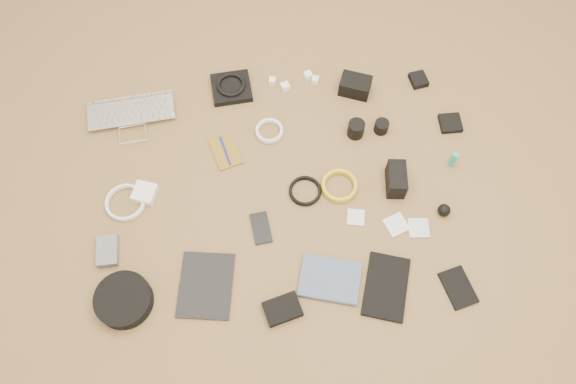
{
  "coord_description": "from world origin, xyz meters",
  "views": [
    {
      "loc": [
        -0.06,
        -0.91,
        1.9
      ],
      "look_at": [
        0.02,
        -0.01,
        0.02
      ],
      "focal_mm": 35.0,
      "sensor_mm": 36.0,
      "label": 1
    }
  ],
  "objects": [
    {
      "name": "phone",
      "position": [
        -0.09,
        -0.14,
        0.0
      ],
      "size": [
        0.08,
        0.13,
        0.01
      ],
      "primitive_type": "cube",
      "rotation": [
        0.0,
        0.0,
        0.12
      ],
      "color": "black",
      "rests_on": "ground"
    },
    {
      "name": "lens_b",
      "position": [
        0.42,
        0.23,
        0.03
      ],
      "size": [
        0.07,
        0.07,
        0.05
      ],
      "primitive_type": "cylinder",
      "rotation": [
        0.0,
        0.0,
        -0.31
      ],
      "color": "black",
      "rests_on": "ground"
    },
    {
      "name": "laptop",
      "position": [
        -0.56,
        0.36,
        0.01
      ],
      "size": [
        0.36,
        0.27,
        0.03
      ],
      "primitive_type": "imported",
      "rotation": [
        0.0,
        0.0,
        0.09
      ],
      "color": "silver",
      "rests_on": "ground"
    },
    {
      "name": "charger_c",
      "position": [
        0.19,
        0.49,
        0.01
      ],
      "size": [
        0.03,
        0.03,
        0.03
      ],
      "primitive_type": "cube",
      "rotation": [
        0.0,
        0.0,
        -0.27
      ],
      "color": "white",
      "rests_on": "ground"
    },
    {
      "name": "dslr_camera",
      "position": [
        0.34,
        0.43,
        0.04
      ],
      "size": [
        0.15,
        0.12,
        0.07
      ],
      "primitive_type": "cube",
      "rotation": [
        0.0,
        0.0,
        -0.38
      ],
      "color": "black",
      "rests_on": "ground"
    },
    {
      "name": "filter_case_right",
      "position": [
        0.48,
        -0.2,
        0.01
      ],
      "size": [
        0.08,
        0.08,
        0.01
      ],
      "primitive_type": "cube",
      "rotation": [
        0.0,
        0.0,
        -0.08
      ],
      "color": "silver",
      "rests_on": "ground"
    },
    {
      "name": "cable_black",
      "position": [
        0.09,
        -0.01,
        0.01
      ],
      "size": [
        0.12,
        0.12,
        0.01
      ],
      "primitive_type": "torus",
      "rotation": [
        0.0,
        0.0,
        0.0
      ],
      "color": "black",
      "rests_on": "ground"
    },
    {
      "name": "charger_a",
      "position": [
        0.01,
        0.5,
        0.01
      ],
      "size": [
        0.03,
        0.03,
        0.03
      ],
      "primitive_type": "cube",
      "rotation": [
        0.0,
        0.0,
        -0.21
      ],
      "color": "white",
      "rests_on": "ground"
    },
    {
      "name": "cable_yellow",
      "position": [
        0.22,
        -0.0,
        0.01
      ],
      "size": [
        0.17,
        0.17,
        0.02
      ],
      "primitive_type": "torus",
      "rotation": [
        0.0,
        0.0,
        -0.28
      ],
      "color": "gold",
      "rests_on": "ground"
    },
    {
      "name": "cable_white_b",
      "position": [
        -0.58,
        0.01,
        0.01
      ],
      "size": [
        0.19,
        0.19,
        0.01
      ],
      "primitive_type": "torus",
      "rotation": [
        0.0,
        0.0,
        -0.32
      ],
      "color": "white",
      "rests_on": "ground"
    },
    {
      "name": "lens_pouch",
      "position": [
        0.61,
        0.45,
        0.01
      ],
      "size": [
        0.08,
        0.08,
        0.03
      ],
      "primitive_type": "cube",
      "rotation": [
        0.0,
        0.0,
        0.17
      ],
      "color": "black",
      "rests_on": "ground"
    },
    {
      "name": "notebook_black_a",
      "position": [
        0.33,
        -0.4,
        0.01
      ],
      "size": [
        0.21,
        0.26,
        0.02
      ],
      "primitive_type": "cube",
      "rotation": [
        0.0,
        0.0,
        -0.31
      ],
      "color": "black",
      "rests_on": "ground"
    },
    {
      "name": "headphone_pouch",
      "position": [
        -0.16,
        0.48,
        0.01
      ],
      "size": [
        0.17,
        0.16,
        0.03
      ],
      "primitive_type": "cube",
      "rotation": [
        0.0,
        0.0,
        0.08
      ],
      "color": "black",
      "rests_on": "ground"
    },
    {
      "name": "flash",
      "position": [
        0.43,
        -0.01,
        0.05
      ],
      "size": [
        0.08,
        0.13,
        0.09
      ],
      "primitive_type": "cube",
      "rotation": [
        0.0,
        0.0,
        -0.12
      ],
      "color": "black",
      "rests_on": "ground"
    },
    {
      "name": "notebook_olive",
      "position": [
        -0.2,
        0.19,
        0.0
      ],
      "size": [
        0.13,
        0.17,
        0.01
      ],
      "primitive_type": "cube",
      "rotation": [
        0.0,
        0.0,
        0.29
      ],
      "color": "olive",
      "rests_on": "ground"
    },
    {
      "name": "headphones",
      "position": [
        -0.16,
        0.48,
        0.04
      ],
      "size": [
        0.14,
        0.14,
        0.01
      ],
      "primitive_type": "torus",
      "rotation": [
        0.0,
        0.0,
        -0.24
      ],
      "color": "black",
      "rests_on": "headphone_pouch"
    },
    {
      "name": "notebook_black_b",
      "position": [
        0.58,
        -0.43,
        0.01
      ],
      "size": [
        0.12,
        0.16,
        0.01
      ],
      "primitive_type": "cube",
      "rotation": [
        0.0,
        0.0,
        0.24
      ],
      "color": "black",
      "rests_on": "ground"
    },
    {
      "name": "card_reader",
      "position": [
        0.7,
        0.23,
        0.01
      ],
      "size": [
        0.08,
        0.08,
        0.02
      ],
      "primitive_type": "cube",
      "rotation": [
        0.0,
        0.0,
        -0.01
      ],
      "color": "black",
      "rests_on": "ground"
    },
    {
      "name": "filter_case_mid",
      "position": [
        0.4,
        -0.18,
        0.01
      ],
      "size": [
        0.1,
        0.1,
        0.01
      ],
      "primitive_type": "cube",
      "rotation": [
        0.0,
        0.0,
        0.37
      ],
      "color": "silver",
      "rests_on": "ground"
    },
    {
      "name": "air_blower",
      "position": [
        0.58,
        -0.14,
        0.02
      ],
      "size": [
        0.06,
        0.06,
        0.05
      ],
      "primitive_type": "sphere",
      "rotation": [
        0.0,
        0.0,
        0.24
      ],
      "color": "black",
      "rests_on": "ground"
    },
    {
      "name": "power_brick",
      "position": [
        -0.51,
        0.04,
        0.02
      ],
      "size": [
        0.1,
        0.1,
        0.03
      ],
      "primitive_type": "cube",
      "rotation": [
        0.0,
        0.0,
        -0.34
      ],
      "color": "white",
      "rests_on": "ground"
    },
    {
      "name": "charger_d",
      "position": [
        0.06,
        0.47,
        0.01
      ],
      "size": [
        0.04,
        0.04,
        0.03
      ],
      "primitive_type": "cube",
      "rotation": [
        0.0,
        0.0,
        0.39
      ],
      "color": "white",
      "rests_on": "ground"
    },
    {
      "name": "headphone_case",
      "position": [
        -0.57,
        -0.37,
        0.03
      ],
      "size": [
        0.26,
        0.26,
        0.05
      ],
      "primitive_type": "cylinder",
      "rotation": [
        0.0,
        0.0,
        0.42
      ],
      "color": "black",
      "rests_on": "ground"
    },
    {
      "name": "lens_a",
      "position": [
        0.31,
        0.23,
        0.03
      ],
      "size": [
        0.09,
        0.09,
        0.07
      ],
      "primitive_type": "cylinder",
      "rotation": [
        0.0,
        0.0,
        -0.42
      ],
      "color": "black",
      "rests_on": "ground"
    },
    {
      "name": "lens_cleaner",
      "position": [
        0.66,
        0.05,
        0.04
      ],
      "size": [
        0.03,
        0.03,
        0.08
      ],
      "primitive_type": "cylinder",
      "rotation": [
        0.0,
        0.0,
        -0.15
      ],
      "color": "#1AAC99",
      "rests_on": "ground"
    },
    {
      "name": "charger_b",
      "position": [
        0.16,
        0.52,
        0.01
      ],
      "size": [
        0.04,
        0.04,
        0.03
      ],
      "primitive_type": "cube",
      "rotation": [
        0.0,
        0.0,
        0.33
      ],
      "color": "white",
      "rests_on": "ground"
    },
    {
      "name": "tablet",
      "position": [
        -0.29,
        -0.34,
        0.01
      ],
      "size": [
        0.22,
        0.26,
        0.01
      ],
      "primitive_type": "cube",
      "rotation": [
        0.0,
        0.0,
        -0.15
      ],
      "color": "black",
      "rests_on": "ground"
    },
    {
      "name": "drive_case",
      "position": [
        -0.04,
        -0.45,
        0.02
      ],
      "size": [
        0.14,
        0.11,
        0.03
      ],
      "primitive_type": "cube",
      "rotation": [
        0.0,
        0.0,
        0.26
      ],
      "color": "black",
      "rests_on": "ground"
    },
    {
      "name": "battery_charger",
      "position": [
        -0.63,
        -0.18,
        0.02
      ],
      "size": [
        0.08,
        0.11,
        0.03
      ],
      "primitive_type": "cube",
      "rotation": [
        0.0,
        0.0,
        0.02
      ],
      "color": "slate",
      "rests_on": "ground"
    },
    {
      "name": "paperback",
      "position": [
        0.12,
        -0.43,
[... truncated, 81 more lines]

